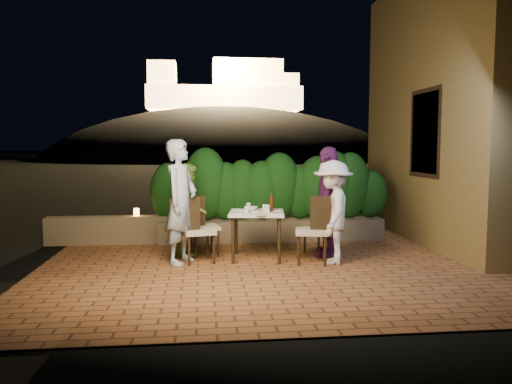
{
  "coord_description": "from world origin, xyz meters",
  "views": [
    {
      "loc": [
        -1.1,
        -6.9,
        1.77
      ],
      "look_at": [
        -0.25,
        0.88,
        1.05
      ],
      "focal_mm": 35.0,
      "sensor_mm": 36.0,
      "label": 1
    }
  ],
  "objects": [
    {
      "name": "fortress",
      "position": [
        2.0,
        60.0,
        10.5
      ],
      "size": [
        26.0,
        8.0,
        8.0
      ],
      "primitive_type": null,
      "color": "#FFCC7A",
      "rests_on": "hill"
    },
    {
      "name": "plate_sw",
      "position": [
        -0.47,
        1.0,
        0.76
      ],
      "size": [
        0.25,
        0.25,
        0.01
      ],
      "primitive_type": "cylinder",
      "color": "white",
      "rests_on": "dining_table"
    },
    {
      "name": "glass_sw",
      "position": [
        -0.36,
        0.99,
        0.81
      ],
      "size": [
        0.07,
        0.07,
        0.12
      ],
      "primitive_type": "cylinder",
      "color": "silver",
      "rests_on": "dining_table"
    },
    {
      "name": "parapet",
      "position": [
        -2.8,
        2.3,
        0.25
      ],
      "size": [
        2.2,
        0.3,
        0.5
      ],
      "primitive_type": "cube",
      "color": "#716348",
      "rests_on": "ground"
    },
    {
      "name": "beer_bottle",
      "position": [
        -0.01,
        0.81,
        0.9
      ],
      "size": [
        0.06,
        0.06,
        0.29
      ],
      "primitive_type": null,
      "color": "#43200B",
      "rests_on": "dining_table"
    },
    {
      "name": "chair_right_back",
      "position": [
        0.65,
        0.89,
        0.45
      ],
      "size": [
        0.57,
        0.57,
        0.89
      ],
      "primitive_type": null,
      "rotation": [
        0.0,
        0.0,
        2.62
      ],
      "color": "black",
      "rests_on": "ground"
    },
    {
      "name": "plate_se",
      "position": [
        0.07,
        0.95,
        0.76
      ],
      "size": [
        0.23,
        0.23,
        0.01
      ],
      "primitive_type": "cylinder",
      "color": "white",
      "rests_on": "dining_table"
    },
    {
      "name": "chair_left_back",
      "position": [
        -1.07,
        1.12,
        0.49
      ],
      "size": [
        0.55,
        0.55,
        0.98
      ],
      "primitive_type": null,
      "rotation": [
        0.0,
        0.0,
        0.25
      ],
      "color": "black",
      "rests_on": "ground"
    },
    {
      "name": "glass_nw",
      "position": [
        -0.42,
        0.66,
        0.8
      ],
      "size": [
        0.06,
        0.06,
        0.11
      ],
      "primitive_type": "cylinder",
      "color": "silver",
      "rests_on": "dining_table"
    },
    {
      "name": "plate_nw",
      "position": [
        -0.55,
        0.64,
        0.76
      ],
      "size": [
        0.22,
        0.22,
        0.01
      ],
      "primitive_type": "cylinder",
      "color": "white",
      "rests_on": "dining_table"
    },
    {
      "name": "chair_right_front",
      "position": [
        0.54,
        0.4,
        0.51
      ],
      "size": [
        0.56,
        0.56,
        1.03
      ],
      "primitive_type": null,
      "rotation": [
        0.0,
        0.0,
        2.94
      ],
      "color": "black",
      "rests_on": "ground"
    },
    {
      "name": "diner_white",
      "position": [
        0.86,
        0.38,
        0.78
      ],
      "size": [
        0.85,
        1.14,
        1.57
      ],
      "primitive_type": "imported",
      "rotation": [
        0.0,
        0.0,
        -1.86
      ],
      "color": "silver",
      "rests_on": "ground"
    },
    {
      "name": "building_wall",
      "position": [
        3.6,
        2.0,
        2.5
      ],
      "size": [
        1.6,
        5.0,
        5.0
      ],
      "primitive_type": "cube",
      "color": "olive",
      "rests_on": "ground"
    },
    {
      "name": "bowl",
      "position": [
        -0.3,
        1.07,
        0.77
      ],
      "size": [
        0.26,
        0.26,
        0.05
      ],
      "primitive_type": "imported",
      "rotation": [
        0.0,
        0.0,
        -0.46
      ],
      "color": "white",
      "rests_on": "dining_table"
    },
    {
      "name": "diner_purple",
      "position": [
        0.93,
        0.9,
        0.89
      ],
      "size": [
        0.77,
        1.12,
        1.77
      ],
      "primitive_type": "imported",
      "rotation": [
        0.0,
        0.0,
        -1.94
      ],
      "color": "#632266",
      "rests_on": "ground"
    },
    {
      "name": "plate_ne",
      "position": [
        -0.01,
        0.49,
        0.76
      ],
      "size": [
        0.21,
        0.21,
        0.01
      ],
      "primitive_type": "cylinder",
      "color": "white",
      "rests_on": "dining_table"
    },
    {
      "name": "plate_centre",
      "position": [
        -0.28,
        0.8,
        0.76
      ],
      "size": [
        0.22,
        0.22,
        0.01
      ],
      "primitive_type": "cylinder",
      "color": "white",
      "rests_on": "dining_table"
    },
    {
      "name": "parapet_lamp",
      "position": [
        -2.29,
        2.3,
        0.57
      ],
      "size": [
        0.1,
        0.1,
        0.14
      ],
      "primitive_type": "cylinder",
      "color": "orange",
      "rests_on": "parapet"
    },
    {
      "name": "window_frame",
      "position": [
        2.81,
        1.5,
        2.0
      ],
      "size": [
        0.06,
        1.15,
        1.55
      ],
      "primitive_type": "cube",
      "color": "black",
      "rests_on": "building_wall"
    },
    {
      "name": "hedge",
      "position": [
        0.2,
        2.3,
        0.95
      ],
      "size": [
        4.0,
        0.7,
        1.1
      ],
      "primitive_type": null,
      "color": "#144312",
      "rests_on": "planter"
    },
    {
      "name": "window_pane",
      "position": [
        2.82,
        1.5,
        2.0
      ],
      "size": [
        0.08,
        1.0,
        1.4
      ],
      "primitive_type": "cube",
      "color": "black",
      "rests_on": "building_wall"
    },
    {
      "name": "dining_table",
      "position": [
        -0.25,
        0.78,
        0.38
      ],
      "size": [
        0.95,
        0.95,
        0.75
      ],
      "primitive_type": null,
      "rotation": [
        0.0,
        0.0,
        -0.14
      ],
      "color": "white",
      "rests_on": "ground"
    },
    {
      "name": "plate_front",
      "position": [
        -0.23,
        0.42,
        0.76
      ],
      "size": [
        0.23,
        0.23,
        0.01
      ],
      "primitive_type": "cylinder",
      "color": "white",
      "rests_on": "dining_table"
    },
    {
      "name": "diner_blue",
      "position": [
        -1.42,
        0.63,
        0.94
      ],
      "size": [
        0.69,
        0.81,
        1.88
      ],
      "primitive_type": "imported",
      "rotation": [
        0.0,
        0.0,
        1.14
      ],
      "color": "#9EB0CB",
      "rests_on": "ground"
    },
    {
      "name": "planter",
      "position": [
        0.2,
        2.3,
        0.2
      ],
      "size": [
        4.2,
        0.55,
        0.4
      ],
      "primitive_type": "cube",
      "color": "#716348",
      "rests_on": "ground"
    },
    {
      "name": "chair_left_front",
      "position": [
        -1.16,
        0.66,
        0.5
      ],
      "size": [
        0.56,
        0.56,
        1.0
      ],
      "primitive_type": null,
      "rotation": [
        0.0,
        0.0,
        0.24
      ],
      "color": "black",
      "rests_on": "ground"
    },
    {
      "name": "glass_se",
      "position": [
        -0.12,
        0.9,
        0.8
      ],
      "size": [
        0.06,
        0.06,
        0.1
      ],
      "primitive_type": "cylinder",
      "color": "silver",
      "rests_on": "dining_table"
    },
    {
      "name": "hill",
      "position": [
        2.0,
        60.0,
        -4.0
      ],
      "size": [
        52.0,
        40.0,
        22.0
      ],
      "primitive_type": "ellipsoid",
      "color": "black",
      "rests_on": "ground"
    },
    {
      "name": "glass_ne",
      "position": [
        -0.09,
        0.69,
        0.81
      ],
      "size": [
        0.07,
        0.07,
        0.12
      ],
      "primitive_type": "cylinder",
      "color": "silver",
      "rests_on": "dining_table"
    },
    {
      "name": "terrace_floor",
      "position": [
        0.0,
        0.5,
        -0.07
      ],
      "size": [
        7.0,
        6.0,
        0.15
      ],
      "primitive_type": "cube",
      "color": "brown",
      "rests_on": "ground"
    },
    {
      "name": "diner_green",
      "position": [
        -1.31,
        1.24,
        0.75
      ],
      "size": [
        0.6,
        0.75,
        1.51
      ],
      "primitive_type": "imported",
      "rotation": [
        0.0,
        0.0,
        1.61
      ],
      "color": "#7BBA3A",
      "rests_on": "ground"
    },
    {
      "name": "ground",
      "position": [
        0.0,
        0.0,
        -0.02
      ],
      "size": [
        400.0,
        400.0,
        0.0
      ],
      "primitive_type": "plane",
      "color": "black",
      "rests_on": "ground"
    }
  ]
}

